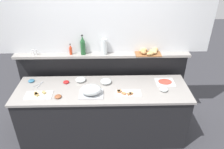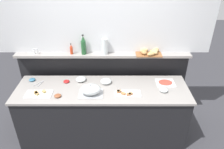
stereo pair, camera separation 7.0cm
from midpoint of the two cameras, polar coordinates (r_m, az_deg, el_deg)
The scene contains 21 objects.
ground_plane at distance 4.23m, azimuth -1.52°, elevation -9.38°, with size 12.00×12.00×0.00m, color #38383D.
buffet_counter at distance 3.47m, azimuth -1.86°, elevation -9.93°, with size 2.55×0.74×0.91m.
back_ledge_unit at distance 3.79m, azimuth -1.67°, elevation -2.25°, with size 2.79×0.22×1.25m.
upper_wall_panel at distance 3.31m, azimuth -2.00°, elevation 16.80°, with size 3.39×0.08×1.35m, color silver.
sandwich_platter_side at distance 3.09m, azimuth 4.53°, elevation -4.93°, with size 0.36×0.16×0.04m.
sandwich_platter_rear at distance 3.23m, azimuth -18.13°, elevation -4.82°, with size 0.37×0.19×0.04m.
cold_cuts_platter at distance 3.42m, azimuth 14.42°, elevation -2.11°, with size 0.28×0.24×0.02m.
serving_cloche at distance 3.05m, azimuth -4.98°, elevation -4.05°, with size 0.34×0.24×0.17m.
glass_bowl_large at distance 3.22m, azimuth 14.05°, elevation -3.99°, with size 0.12×0.12×0.05m.
glass_bowl_medium at distance 3.39m, azimuth -7.58°, elevation -1.24°, with size 0.16×0.16×0.06m.
glass_bowl_small at distance 3.30m, azimuth -0.98°, elevation -1.80°, with size 0.17×0.17×0.07m.
condiment_bowl_dark at distance 3.10m, azimuth -13.43°, elevation -5.43°, with size 0.10×0.10×0.03m, color brown.
condiment_bowl_cream at distance 3.39m, azimuth -11.29°, elevation -1.79°, with size 0.09×0.09×0.03m, color red.
condiment_bowl_teal at distance 3.58m, azimuth -19.72°, elevation -1.30°, with size 0.10×0.10×0.03m, color teal.
serving_tongs at distance 3.47m, azimuth -17.89°, elevation -2.23°, with size 0.12×0.18×0.01m.
hot_sauce_bottle at distance 3.46m, azimuth -10.05°, elevation 6.50°, with size 0.04×0.04×0.18m.
wine_bottle_green at distance 3.40m, azimuth -6.91°, elevation 7.57°, with size 0.08×0.08×0.32m.
salt_shaker at distance 3.62m, azimuth -19.21°, elevation 5.74°, with size 0.03×0.03×0.09m.
pepper_shaker at distance 3.60m, azimuth -18.55°, elevation 5.77°, with size 0.03×0.03×0.09m.
bread_basket at distance 3.48m, azimuth 10.58°, elevation 5.83°, with size 0.40×0.29×0.08m.
water_carafe at distance 3.38m, azimuth -1.30°, elevation 7.36°, with size 0.09×0.09×0.25m, color silver.
Camera 2 is at (0.15, -2.64, 2.71)m, focal length 34.79 mm.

